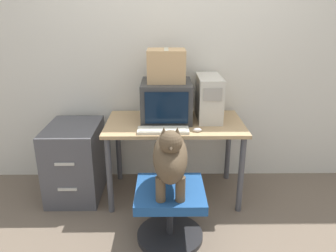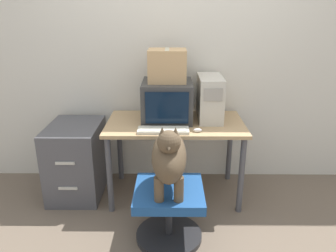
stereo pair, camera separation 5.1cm
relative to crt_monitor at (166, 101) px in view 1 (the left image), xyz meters
name	(u,v)px [view 1 (the left image)]	position (x,y,z in m)	size (l,w,h in m)	color
ground_plane	(175,214)	(0.07, -0.42, -0.89)	(12.00, 12.00, 0.00)	#6B5B4C
wall_back	(174,49)	(0.07, 0.32, 0.41)	(8.00, 0.05, 2.60)	silver
desk	(175,132)	(0.07, -0.08, -0.26)	(1.20, 0.68, 0.72)	tan
crt_monitor	(166,101)	(0.00, 0.00, 0.00)	(0.44, 0.46, 0.34)	#383838
pc_tower	(209,98)	(0.38, 0.02, 0.02)	(0.21, 0.45, 0.39)	beige
keyboard	(163,130)	(-0.03, -0.32, -0.16)	(0.42, 0.15, 0.03)	beige
computer_mouse	(197,130)	(0.25, -0.33, -0.16)	(0.07, 0.04, 0.03)	silver
office_chair	(170,209)	(0.02, -0.73, -0.64)	(0.50, 0.50, 0.43)	#262628
dog	(170,156)	(0.02, -0.75, -0.19)	(0.24, 0.55, 0.53)	brown
filing_cabinet	(75,161)	(-0.84, -0.07, -0.55)	(0.46, 0.63, 0.68)	#4C4C51
cardboard_box	(166,66)	(0.00, 0.00, 0.31)	(0.32, 0.27, 0.28)	tan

